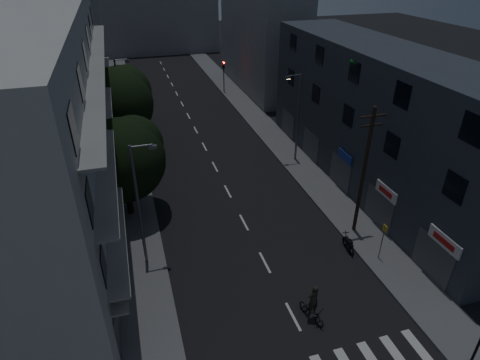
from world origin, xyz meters
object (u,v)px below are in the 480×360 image
motorcycle (348,244)px  cyclist (312,308)px  utility_pole (364,170)px  bus_stop_sign (383,236)px

motorcycle → cyclist: bearing=-130.0°
utility_pole → bus_stop_sign: (-0.05, -3.10, -2.98)m
motorcycle → utility_pole: bearing=56.3°
motorcycle → bus_stop_sign: bearing=-39.0°
bus_stop_sign → cyclist: (-6.17, -3.09, -1.09)m
bus_stop_sign → motorcycle: bearing=134.3°
utility_pole → bus_stop_sign: utility_pole is taller
bus_stop_sign → motorcycle: (-1.38, 1.42, -1.45)m
cyclist → utility_pole: bearing=28.0°
utility_pole → cyclist: 9.67m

